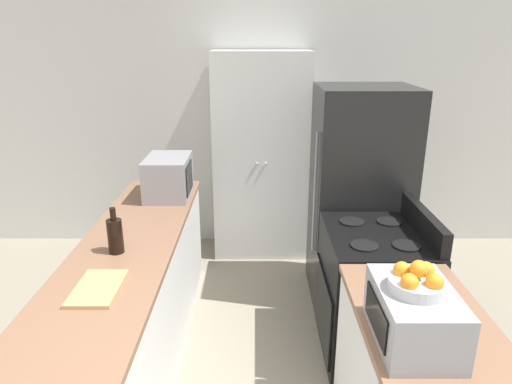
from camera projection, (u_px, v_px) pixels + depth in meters
wall_back at (257, 120)px, 4.61m from camera, size 7.00×0.06×2.60m
counter_left at (137, 304)px, 3.00m from camera, size 0.60×2.51×0.89m
pantry_cabinet at (263, 157)px, 4.43m from camera, size 0.91×0.51×1.98m
stove at (374, 293)px, 3.09m from camera, size 0.66×0.79×1.05m
refrigerator at (361, 196)px, 3.69m from camera, size 0.76×0.69×1.75m
microwave at (171, 177)px, 3.61m from camera, size 0.34×0.47×0.32m
wine_bottle at (117, 235)px, 2.67m from camera, size 0.09×0.09×0.28m
toaster_oven at (416, 316)px, 1.87m from camera, size 0.31×0.45×0.24m
fruit_bowl at (419, 281)px, 1.82m from camera, size 0.23×0.23×0.13m
cutting_board at (100, 288)px, 2.30m from camera, size 0.22×0.36×0.02m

